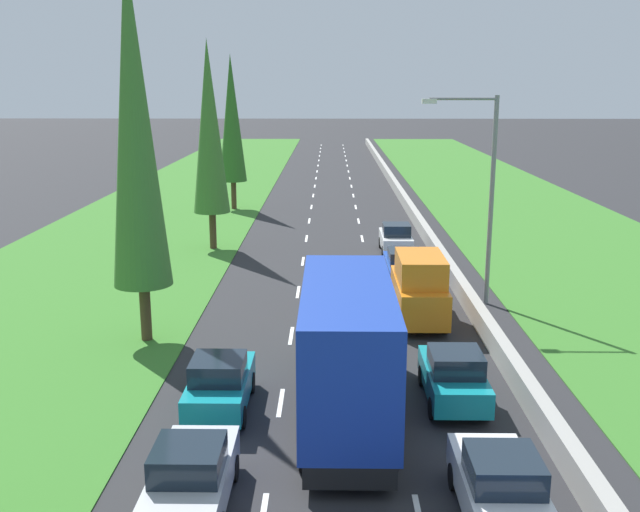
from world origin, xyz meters
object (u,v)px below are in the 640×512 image
Objects in this scene: white_hatchback_right_lane at (500,487)px; silver_hatchback_left_lane at (191,477)px; teal_hatchback_right_lane at (454,376)px; poplar_tree_fourth at (232,119)px; poplar_tree_second at (134,122)px; blue_sedan_right_lane at (404,266)px; street_light_mast at (484,186)px; poplar_tree_third at (209,128)px; orange_van_right_lane at (419,288)px; teal_hatchback_left_lane at (220,384)px; blue_box_truck_centre_lane at (346,345)px; white_hatchback_right_lane_sixth at (396,238)px.

silver_hatchback_left_lane is at bearing 177.30° from white_hatchback_right_lane.
silver_hatchback_left_lane is (-6.85, -5.81, 0.00)m from teal_hatchback_right_lane.
white_hatchback_right_lane is 1.00× the size of teal_hatchback_right_lane.
poplar_tree_second is at bearing -88.91° from poplar_tree_fourth.
blue_sedan_right_lane is 15.33m from poplar_tree_second.
white_hatchback_right_lane is 17.15m from street_light_mast.
poplar_tree_third is (0.04, 15.61, -1.09)m from poplar_tree_second.
orange_van_right_lane is at bearing -51.52° from poplar_tree_third.
teal_hatchback_left_lane is (-6.97, 5.49, 0.00)m from white_hatchback_right_lane.
blue_box_truck_centre_lane is 0.66× the size of poplar_tree_second.
teal_hatchback_right_lane is 7.01m from teal_hatchback_left_lane.
white_hatchback_right_lane_sixth is at bearing 88.72° from blue_sedan_right_lane.
teal_hatchback_right_lane is at bearing -105.32° from street_light_mast.
white_hatchback_right_lane is at bearing -89.49° from orange_van_right_lane.
silver_hatchback_left_lane is 1.00× the size of white_hatchback_right_lane_sixth.
white_hatchback_right_lane_sixth is at bearing 81.11° from blue_box_truck_centre_lane.
street_light_mast is at bearing -60.34° from poplar_tree_fourth.
street_light_mast reaches higher than silver_hatchback_left_lane.
orange_van_right_lane reaches higher than blue_sedan_right_lane.
poplar_tree_second is (-10.68, -14.78, 7.29)m from white_hatchback_right_lane_sixth.
poplar_tree_third is at bearing 145.50° from blue_sedan_right_lane.
teal_hatchback_right_lane is 8.99m from silver_hatchback_left_lane.
white_hatchback_right_lane is 8.88m from teal_hatchback_left_lane.
street_light_mast is (2.79, 10.20, 4.40)m from teal_hatchback_right_lane.
white_hatchback_right_lane_sixth is 0.28× the size of poplar_tree_second.
teal_hatchback_right_lane is at bearing -72.13° from poplar_tree_fourth.
blue_sedan_right_lane is 6.39m from white_hatchback_right_lane_sixth.
poplar_tree_third is (-3.64, 21.55, 6.20)m from teal_hatchback_left_lane.
blue_sedan_right_lane is 14.18m from poplar_tree_third.
teal_hatchback_left_lane is at bearing -80.41° from poplar_tree_third.
white_hatchback_right_lane_sixth is at bearing -4.44° from poplar_tree_third.
poplar_tree_second is 1.57× the size of street_light_mast.
silver_hatchback_left_lane and teal_hatchback_left_lane have the same top height.
street_light_mast is (9.78, 10.84, 4.40)m from teal_hatchback_left_lane.
blue_sedan_right_lane is 6.34m from street_light_mast.
teal_hatchback_right_lane and silver_hatchback_left_lane have the same top height.
blue_box_truck_centre_lane is (3.58, 4.83, 1.35)m from silver_hatchback_left_lane.
white_hatchback_right_lane and teal_hatchback_left_lane have the same top height.
blue_box_truck_centre_lane is at bearing -163.21° from teal_hatchback_right_lane.
teal_hatchback_left_lane is (-0.13, 5.17, 0.00)m from silver_hatchback_left_lane.
blue_sedan_right_lane is at bearing 64.42° from teal_hatchback_left_lane.
teal_hatchback_left_lane is 0.33× the size of poplar_tree_third.
blue_sedan_right_lane is 1.15× the size of white_hatchback_right_lane_sixth.
blue_sedan_right_lane is (6.73, 19.50, -0.02)m from silver_hatchback_left_lane.
orange_van_right_lane is 9.28m from blue_box_truck_centre_lane.
street_light_mast is at bearing 47.96° from teal_hatchback_left_lane.
street_light_mast is (14.02, -24.62, -1.67)m from poplar_tree_fourth.
poplar_tree_fourth is at bearing 102.52° from blue_box_truck_centre_lane.
white_hatchback_right_lane_sixth is 11.16m from street_light_mast.
poplar_tree_third is at bearing 108.56° from blue_box_truck_centre_lane.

